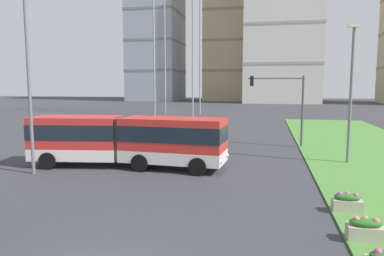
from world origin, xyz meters
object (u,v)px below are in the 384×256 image
at_px(apartment_tower_westcentre, 233,14).
at_px(apartment_tower_centre, 283,9).
at_px(flower_planter_1, 365,229).
at_px(flower_planter_2, 347,202).
at_px(car_maroon_sedan, 147,133).
at_px(streetlight_left, 29,77).
at_px(traffic_light_far_right, 283,97).
at_px(articulated_bus, 127,140).
at_px(apartment_tower_west, 156,15).
at_px(streetlight_median, 351,88).

xyz_separation_m(apartment_tower_westcentre, apartment_tower_centre, (14.48, -11.59, -1.24)).
bearing_deg(flower_planter_1, flower_planter_2, 90.00).
height_order(car_maroon_sedan, streetlight_left, streetlight_left).
bearing_deg(traffic_light_far_right, articulated_bus, -135.33).
xyz_separation_m(car_maroon_sedan, apartment_tower_west, (-23.96, 80.65, 25.59)).
height_order(articulated_bus, streetlight_median, streetlight_median).
bearing_deg(flower_planter_1, streetlight_median, 81.02).
distance_m(traffic_light_far_right, apartment_tower_west, 91.07).
height_order(flower_planter_2, apartment_tower_west, apartment_tower_west).
bearing_deg(streetlight_left, traffic_light_far_right, 40.74).
height_order(car_maroon_sedan, apartment_tower_west, apartment_tower_west).
bearing_deg(flower_planter_2, articulated_bus, 153.16).
bearing_deg(apartment_tower_centre, flower_planter_1, -90.29).
bearing_deg(flower_planter_1, articulated_bus, 143.36).
relative_size(flower_planter_1, apartment_tower_westcentre, 0.02).
height_order(car_maroon_sedan, apartment_tower_westcentre, apartment_tower_westcentre).
relative_size(flower_planter_2, streetlight_left, 0.11).
relative_size(streetlight_left, apartment_tower_centre, 0.20).
bearing_deg(apartment_tower_centre, apartment_tower_westcentre, 141.31).
xyz_separation_m(car_maroon_sedan, apartment_tower_centre, (13.78, 72.39, 24.18)).
bearing_deg(streetlight_left, car_maroon_sedan, 78.58).
bearing_deg(flower_planter_2, apartment_tower_west, 111.25).
bearing_deg(apartment_tower_westcentre, traffic_light_far_right, -81.80).
bearing_deg(car_maroon_sedan, streetlight_left, -101.42).
relative_size(apartment_tower_westcentre, apartment_tower_centre, 1.05).
relative_size(traffic_light_far_right, streetlight_left, 0.57).
bearing_deg(streetlight_median, flower_planter_1, -98.98).
height_order(flower_planter_1, flower_planter_2, same).
xyz_separation_m(traffic_light_far_right, apartment_tower_westcentre, (-12.13, 84.19, 22.25)).
height_order(articulated_bus, apartment_tower_centre, apartment_tower_centre).
bearing_deg(car_maroon_sedan, articulated_bus, -77.89).
xyz_separation_m(articulated_bus, flower_planter_2, (11.28, -5.71, -1.23)).
relative_size(articulated_bus, apartment_tower_centre, 0.24).
distance_m(articulated_bus, traffic_light_far_right, 13.41).
height_order(apartment_tower_westcentre, apartment_tower_centre, apartment_tower_westcentre).
distance_m(articulated_bus, streetlight_median, 14.01).
relative_size(articulated_bus, streetlight_median, 1.41).
height_order(car_maroon_sedan, traffic_light_far_right, traffic_light_far_right).
xyz_separation_m(flower_planter_1, traffic_light_far_right, (-1.88, 17.68, 3.50)).
bearing_deg(traffic_light_far_right, streetlight_left, -139.26).
height_order(articulated_bus, traffic_light_far_right, traffic_light_far_right).
height_order(traffic_light_far_right, apartment_tower_westcentre, apartment_tower_westcentre).
bearing_deg(flower_planter_1, car_maroon_sedan, 126.67).
bearing_deg(apartment_tower_westcentre, apartment_tower_west, -171.85).
bearing_deg(streetlight_left, streetlight_median, 19.62).
height_order(flower_planter_2, apartment_tower_centre, apartment_tower_centre).
bearing_deg(streetlight_left, apartment_tower_west, 103.04).
bearing_deg(apartment_tower_centre, flower_planter_2, -90.30).
relative_size(flower_planter_2, apartment_tower_centre, 0.02).
bearing_deg(car_maroon_sedan, apartment_tower_west, 106.55).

